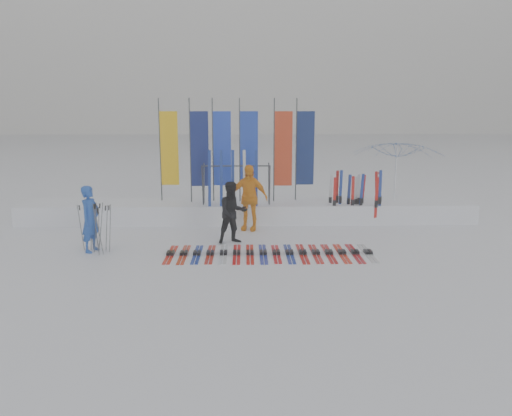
{
  "coord_description": "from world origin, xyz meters",
  "views": [
    {
      "loc": [
        -0.08,
        -10.79,
        3.46
      ],
      "look_at": [
        0.2,
        1.6,
        1.0
      ],
      "focal_mm": 35.0,
      "sensor_mm": 36.0,
      "label": 1
    }
  ],
  "objects_px": {
    "ski_row": "(270,253)",
    "person_yellow": "(249,198)",
    "person_black": "(233,213)",
    "ski_rack": "(236,179)",
    "person_blue": "(91,219)",
    "tent_canopy": "(396,179)"
  },
  "relations": [
    {
      "from": "tent_canopy",
      "to": "ski_row",
      "type": "height_order",
      "value": "tent_canopy"
    },
    {
      "from": "person_yellow",
      "to": "tent_canopy",
      "type": "height_order",
      "value": "tent_canopy"
    },
    {
      "from": "person_black",
      "to": "ski_rack",
      "type": "distance_m",
      "value": 2.33
    },
    {
      "from": "person_yellow",
      "to": "ski_row",
      "type": "distance_m",
      "value": 2.74
    },
    {
      "from": "person_black",
      "to": "tent_canopy",
      "type": "distance_m",
      "value": 5.95
    },
    {
      "from": "person_blue",
      "to": "tent_canopy",
      "type": "relative_size",
      "value": 0.58
    },
    {
      "from": "person_blue",
      "to": "person_yellow",
      "type": "bearing_deg",
      "value": -42.03
    },
    {
      "from": "person_black",
      "to": "person_yellow",
      "type": "bearing_deg",
      "value": 53.73
    },
    {
      "from": "person_blue",
      "to": "person_yellow",
      "type": "xyz_separation_m",
      "value": [
        3.89,
        2.17,
        0.13
      ]
    },
    {
      "from": "person_blue",
      "to": "person_black",
      "type": "height_order",
      "value": "person_blue"
    },
    {
      "from": "person_blue",
      "to": "ski_rack",
      "type": "bearing_deg",
      "value": -30.89
    },
    {
      "from": "person_yellow",
      "to": "ski_row",
      "type": "height_order",
      "value": "person_yellow"
    },
    {
      "from": "person_black",
      "to": "ski_rack",
      "type": "bearing_deg",
      "value": 68.71
    },
    {
      "from": "person_black",
      "to": "ski_row",
      "type": "height_order",
      "value": "person_black"
    },
    {
      "from": "person_yellow",
      "to": "tent_canopy",
      "type": "relative_size",
      "value": 0.67
    },
    {
      "from": "ski_row",
      "to": "ski_rack",
      "type": "bearing_deg",
      "value": 104.59
    },
    {
      "from": "person_yellow",
      "to": "tent_canopy",
      "type": "distance_m",
      "value": 4.96
    },
    {
      "from": "person_blue",
      "to": "tent_canopy",
      "type": "distance_m",
      "value": 9.37
    },
    {
      "from": "ski_row",
      "to": "ski_rack",
      "type": "distance_m",
      "value": 3.71
    },
    {
      "from": "person_blue",
      "to": "ski_row",
      "type": "height_order",
      "value": "person_blue"
    },
    {
      "from": "ski_row",
      "to": "person_yellow",
      "type": "bearing_deg",
      "value": 101.27
    },
    {
      "from": "person_black",
      "to": "person_yellow",
      "type": "relative_size",
      "value": 0.85
    }
  ]
}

